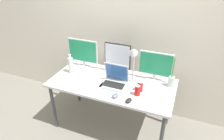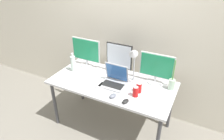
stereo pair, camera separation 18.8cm
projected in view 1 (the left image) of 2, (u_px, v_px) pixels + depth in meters
The scene contains 15 objects.
ground_plane at pixel (112, 124), 2.94m from camera, with size 16.00×16.00×0.00m, color gray.
wall_back at pixel (128, 27), 2.78m from camera, with size 7.00×0.08×2.60m, color silver.
work_desk at pixel (112, 86), 2.61m from camera, with size 1.59×0.77×0.74m.
monitor_left at pixel (83, 53), 2.85m from camera, with size 0.45×0.19×0.41m.
monitor_center at pixel (117, 58), 2.68m from camera, with size 0.36×0.19×0.43m.
monitor_right at pixel (155, 66), 2.52m from camera, with size 0.43×0.20×0.39m.
laptop_silver at pixel (115, 80), 2.51m from camera, with size 0.31×0.25×0.26m.
keyboard_main at pixel (88, 83), 2.54m from camera, with size 0.39×0.13×0.02m, color white.
mouse_by_keyboard at pixel (115, 96), 2.29m from camera, with size 0.06×0.09×0.04m, color slate.
mouse_by_laptop at pixel (129, 100), 2.21m from camera, with size 0.06×0.09×0.04m, color black.
water_bottle at pixel (71, 64), 2.73m from camera, with size 0.07×0.07×0.27m.
soda_can_near_keyboard at pixel (137, 90), 2.31m from camera, with size 0.07×0.07×0.13m.
soda_can_by_laptop at pixel (140, 86), 2.38m from camera, with size 0.07×0.07×0.13m.
bamboo_vase at pixel (171, 81), 2.46m from camera, with size 0.08×0.08×0.39m.
desk_lamp at pixel (133, 58), 2.43m from camera, with size 0.11×0.18×0.48m.
Camera 1 is at (0.81, -2.01, 2.14)m, focal length 32.00 mm.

